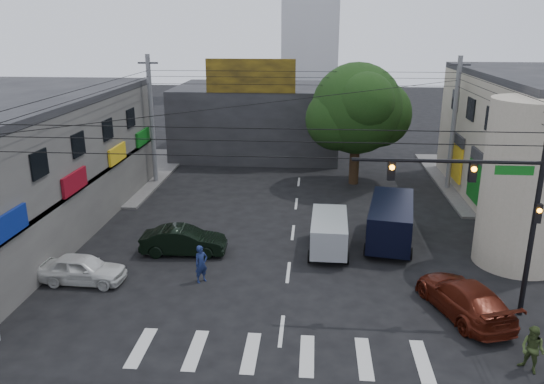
# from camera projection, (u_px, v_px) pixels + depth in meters

# --- Properties ---
(ground) EXTENTS (160.00, 160.00, 0.00)m
(ground) POSITION_uv_depth(u_px,v_px,m) (286.00, 293.00, 23.06)
(ground) COLOR black
(ground) RESTS_ON ground
(sidewalk_far_left) EXTENTS (16.00, 16.00, 0.15)m
(sidewalk_far_left) POSITION_uv_depth(u_px,v_px,m) (70.00, 172.00, 41.52)
(sidewalk_far_left) COLOR #514F4C
(sidewalk_far_left) RESTS_ON ground
(corner_column) EXTENTS (4.00, 4.00, 8.00)m
(corner_column) POSITION_uv_depth(u_px,v_px,m) (526.00, 185.00, 24.79)
(corner_column) COLOR gray
(corner_column) RESTS_ON ground
(building_far) EXTENTS (14.00, 10.00, 6.00)m
(building_far) POSITION_uv_depth(u_px,v_px,m) (258.00, 120.00, 47.15)
(building_far) COLOR #232326
(building_far) RESTS_ON ground
(billboard) EXTENTS (7.00, 0.30, 2.60)m
(billboard) POSITION_uv_depth(u_px,v_px,m) (251.00, 76.00, 41.19)
(billboard) COLOR olive
(billboard) RESTS_ON building_far
(street_tree) EXTENTS (6.40, 6.40, 8.70)m
(street_tree) POSITION_uv_depth(u_px,v_px,m) (357.00, 109.00, 37.23)
(street_tree) COLOR black
(street_tree) RESTS_ON ground
(traffic_gantry) EXTENTS (7.10, 0.35, 7.20)m
(traffic_gantry) POSITION_uv_depth(u_px,v_px,m) (492.00, 200.00, 20.03)
(traffic_gantry) COLOR black
(traffic_gantry) RESTS_ON ground
(utility_pole_far_left) EXTENTS (0.32, 0.32, 9.20)m
(utility_pole_far_left) POSITION_uv_depth(u_px,v_px,m) (152.00, 121.00, 37.67)
(utility_pole_far_left) COLOR #59595B
(utility_pole_far_left) RESTS_ON ground
(utility_pole_far_right) EXTENTS (0.32, 0.32, 9.20)m
(utility_pole_far_right) POSITION_uv_depth(u_px,v_px,m) (454.00, 125.00, 36.04)
(utility_pole_far_right) COLOR #59595B
(utility_pole_far_right) RESTS_ON ground
(dark_sedan) EXTENTS (1.86, 4.41, 1.41)m
(dark_sedan) POSITION_uv_depth(u_px,v_px,m) (184.00, 241.00, 26.80)
(dark_sedan) COLOR black
(dark_sedan) RESTS_ON ground
(white_compact) EXTENTS (1.83, 3.99, 1.32)m
(white_compact) POSITION_uv_depth(u_px,v_px,m) (82.00, 269.00, 23.83)
(white_compact) COLOR silver
(white_compact) RESTS_ON ground
(maroon_sedan) EXTENTS (5.10, 6.23, 1.45)m
(maroon_sedan) POSITION_uv_depth(u_px,v_px,m) (464.00, 298.00, 21.20)
(maroon_sedan) COLOR #47130A
(maroon_sedan) RESTS_ON ground
(silver_minivan) EXTENTS (4.35, 2.03, 1.83)m
(silver_minivan) POSITION_uv_depth(u_px,v_px,m) (329.00, 235.00, 27.02)
(silver_minivan) COLOR #AEB3B7
(silver_minivan) RESTS_ON ground
(navy_van) EXTENTS (6.36, 4.03, 2.26)m
(navy_van) POSITION_uv_depth(u_px,v_px,m) (391.00, 223.00, 27.99)
(navy_van) COLOR black
(navy_van) RESTS_ON ground
(traffic_officer) EXTENTS (1.06, 1.06, 1.75)m
(traffic_officer) POSITION_uv_depth(u_px,v_px,m) (201.00, 264.00, 23.82)
(traffic_officer) COLOR #15204A
(traffic_officer) RESTS_ON ground
(pedestrian_olive) EXTENTS (1.44, 1.44, 1.68)m
(pedestrian_olive) POSITION_uv_depth(u_px,v_px,m) (532.00, 350.00, 17.63)
(pedestrian_olive) COLOR #31401D
(pedestrian_olive) RESTS_ON ground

